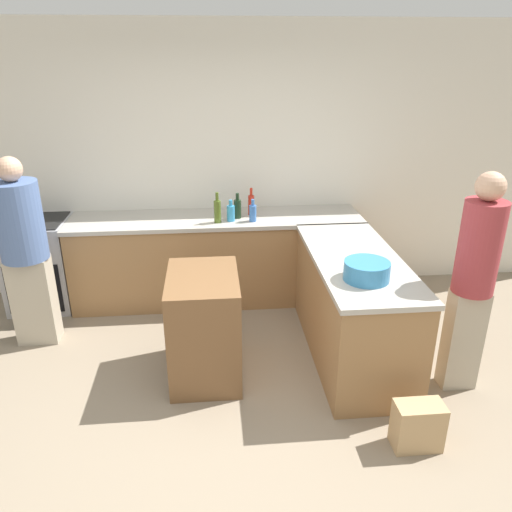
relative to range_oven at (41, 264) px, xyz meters
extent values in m
plane|color=gray|center=(1.75, -1.97, -0.45)|extent=(14.00, 14.00, 0.00)
cube|color=silver|center=(1.75, 0.33, 0.90)|extent=(8.00, 0.06, 2.70)
cube|color=olive|center=(1.75, -0.01, -0.02)|extent=(2.85, 0.63, 0.84)
cube|color=#ADA89E|center=(1.75, -0.01, 0.42)|extent=(2.88, 0.66, 0.04)
cube|color=olive|center=(2.85, -1.16, -0.02)|extent=(0.66, 1.66, 0.84)
cube|color=#ADA89E|center=(2.85, -1.16, 0.42)|extent=(0.69, 1.69, 0.04)
cube|color=#ADADB2|center=(0.00, 0.00, 0.00)|extent=(0.61, 0.60, 0.88)
cube|color=black|center=(0.00, -0.30, -0.14)|extent=(0.51, 0.01, 0.50)
cube|color=black|center=(0.00, 0.00, 0.44)|extent=(0.56, 0.55, 0.01)
cube|color=brown|center=(1.62, -1.33, -0.02)|extent=(0.54, 0.75, 0.85)
cylinder|color=teal|center=(2.80, -1.57, 0.51)|extent=(0.33, 0.33, 0.14)
cylinder|color=red|center=(2.10, 0.03, 0.54)|extent=(0.06, 0.06, 0.20)
cylinder|color=red|center=(2.10, 0.03, 0.67)|extent=(0.03, 0.03, 0.08)
cylinder|color=#338CBF|center=(1.89, -0.15, 0.51)|extent=(0.08, 0.08, 0.15)
cylinder|color=#338CBF|center=(1.89, -0.15, 0.62)|extent=(0.03, 0.03, 0.06)
cylinder|color=#386BB7|center=(2.10, -0.18, 0.52)|extent=(0.07, 0.07, 0.16)
cylinder|color=#386BB7|center=(2.10, -0.18, 0.63)|extent=(0.03, 0.03, 0.06)
cylinder|color=#475B1E|center=(1.76, -0.18, 0.54)|extent=(0.07, 0.07, 0.21)
cylinder|color=#475B1E|center=(1.76, -0.18, 0.69)|extent=(0.03, 0.03, 0.08)
cylinder|color=black|center=(1.96, -0.06, 0.53)|extent=(0.07, 0.07, 0.18)
cylinder|color=black|center=(1.96, -0.06, 0.65)|extent=(0.03, 0.03, 0.07)
cube|color=#ADA38E|center=(0.14, -0.70, -0.05)|extent=(0.34, 0.21, 0.79)
cylinder|color=#4C6699|center=(0.14, -0.70, 0.67)|extent=(0.38, 0.38, 0.66)
sphere|color=tan|center=(0.14, -0.70, 1.10)|extent=(0.20, 0.20, 0.20)
cube|color=#ADA38E|center=(3.55, -1.67, -0.04)|extent=(0.26, 0.16, 0.81)
cylinder|color=#993338|center=(3.55, -1.67, 0.70)|extent=(0.29, 0.29, 0.67)
sphere|color=tan|center=(3.55, -1.67, 1.13)|extent=(0.20, 0.20, 0.20)
cube|color=tan|center=(2.99, -2.28, -0.28)|extent=(0.31, 0.18, 0.33)
camera|label=1|loc=(1.70, -4.72, 1.97)|focal=35.00mm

